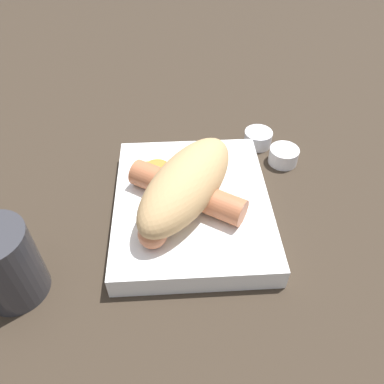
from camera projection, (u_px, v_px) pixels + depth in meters
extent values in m
plane|color=#33281E|center=(192.00, 214.00, 0.49)|extent=(3.00, 3.00, 0.00)
cube|color=white|center=(192.00, 206.00, 0.48)|extent=(0.23, 0.19, 0.03)
ellipsoid|color=tan|center=(186.00, 184.00, 0.44)|extent=(0.19, 0.16, 0.06)
cylinder|color=#B26642|center=(187.00, 192.00, 0.46)|extent=(0.11, 0.14, 0.03)
sphere|color=#B26642|center=(153.00, 234.00, 0.41)|extent=(0.03, 0.03, 0.03)
sphere|color=#B26642|center=(214.00, 157.00, 0.50)|extent=(0.03, 0.03, 0.03)
cylinder|color=orange|center=(157.00, 168.00, 0.51)|extent=(0.05, 0.05, 0.00)
cylinder|color=#F99E4C|center=(161.00, 170.00, 0.51)|extent=(0.04, 0.04, 0.00)
cylinder|color=orange|center=(148.00, 179.00, 0.49)|extent=(0.03, 0.03, 0.00)
cylinder|color=orange|center=(147.00, 171.00, 0.50)|extent=(0.05, 0.05, 0.00)
cylinder|color=white|center=(283.00, 156.00, 0.56)|extent=(0.04, 0.04, 0.02)
cylinder|color=white|center=(283.00, 159.00, 0.56)|extent=(0.04, 0.04, 0.01)
cylinder|color=white|center=(258.00, 138.00, 0.59)|extent=(0.04, 0.04, 0.02)
cylinder|color=white|center=(257.00, 142.00, 0.59)|extent=(0.04, 0.04, 0.01)
cylinder|color=#333338|center=(5.00, 264.00, 0.38)|extent=(0.07, 0.07, 0.09)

